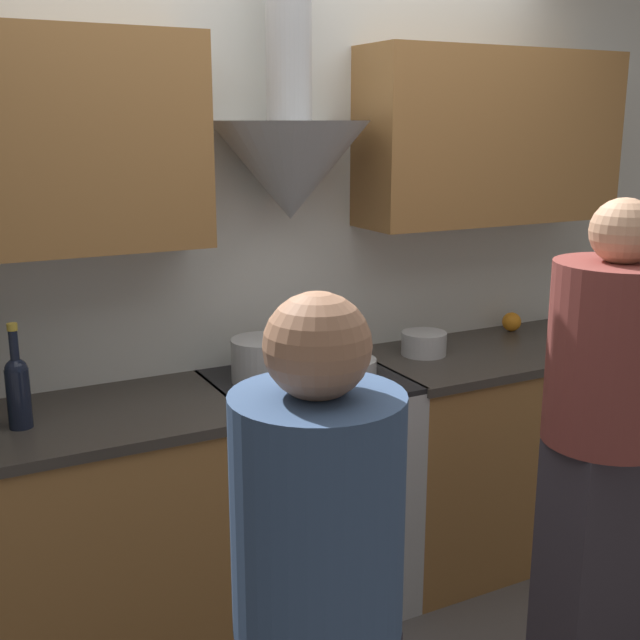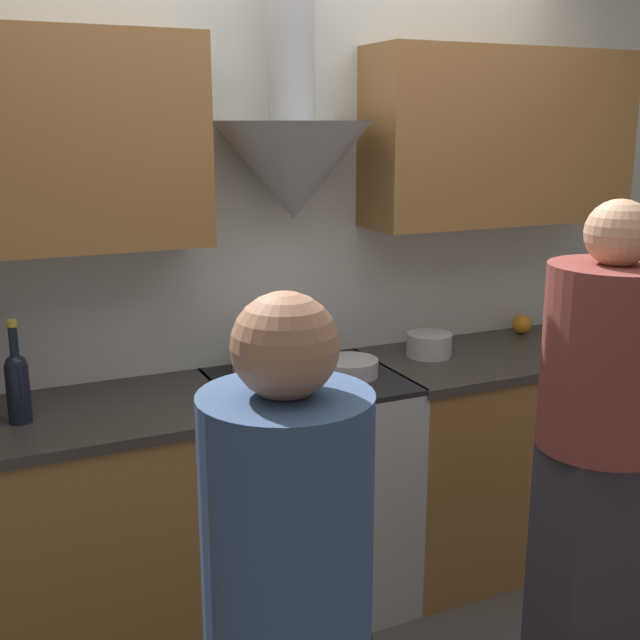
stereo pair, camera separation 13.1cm
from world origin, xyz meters
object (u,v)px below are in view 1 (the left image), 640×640
object	(u,v)px
orange_fruit	(512,322)
person_foreground_left	(317,622)
stove_range	(308,492)
mixing_bowl	(347,367)
saucepan	(424,343)
wine_bottle_8	(18,388)
stock_pot	(263,360)
person_foreground_right	(604,451)

from	to	relation	value
orange_fruit	person_foreground_left	bearing A→B (deg)	-140.33
stove_range	mixing_bowl	xyz separation A→B (m)	(0.16, -0.03, 0.49)
stove_range	saucepan	xyz separation A→B (m)	(0.57, 0.07, 0.51)
wine_bottle_8	mixing_bowl	bearing A→B (deg)	-0.41
stock_pot	person_foreground_right	distance (m)	1.22
person_foreground_left	wine_bottle_8	bearing A→B (deg)	108.52
wine_bottle_8	saucepan	distance (m)	1.60
wine_bottle_8	stock_pot	xyz separation A→B (m)	(0.86, 0.07, -0.05)
saucepan	person_foreground_left	bearing A→B (deg)	-131.64
wine_bottle_8	mixing_bowl	distance (m)	1.18
stock_pot	person_foreground_right	world-z (taller)	person_foreground_right
stock_pot	orange_fruit	size ratio (longest dim) A/B	2.72
stove_range	saucepan	distance (m)	0.77
orange_fruit	saucepan	distance (m)	0.59
orange_fruit	stock_pot	bearing A→B (deg)	-173.64
stove_range	person_foreground_left	size ratio (longest dim) A/B	0.60
stock_pot	orange_fruit	xyz separation A→B (m)	(1.30, 0.15, -0.04)
saucepan	person_foreground_left	world-z (taller)	person_foreground_left
stock_pot	person_foreground_left	size ratio (longest dim) A/B	0.15
stock_pot	person_foreground_left	distance (m)	1.39
person_foreground_left	mixing_bowl	bearing A→B (deg)	58.20
stove_range	wine_bottle_8	size ratio (longest dim) A/B	2.75
stove_range	person_foreground_left	xyz separation A→B (m)	(-0.61, -1.25, 0.39)
stove_range	saucepan	size ratio (longest dim) A/B	4.99
orange_fruit	person_foreground_left	world-z (taller)	person_foreground_left
stock_pot	person_foreground_left	world-z (taller)	person_foreground_left
orange_fruit	stove_range	bearing A→B (deg)	-170.11
person_foreground_right	mixing_bowl	bearing A→B (deg)	109.97
orange_fruit	saucepan	size ratio (longest dim) A/B	0.47
mixing_bowl	person_foreground_right	size ratio (longest dim) A/B	0.13
wine_bottle_8	person_foreground_left	size ratio (longest dim) A/B	0.22
stock_pot	saucepan	distance (m)	0.73
wine_bottle_8	person_foreground_right	world-z (taller)	person_foreground_right
wine_bottle_8	stock_pot	world-z (taller)	wine_bottle_8
person_foreground_left	saucepan	bearing A→B (deg)	48.36
person_foreground_right	wine_bottle_8	bearing A→B (deg)	147.82
stove_range	person_foreground_left	distance (m)	1.45
saucepan	person_foreground_right	size ratio (longest dim) A/B	0.11
mixing_bowl	saucepan	world-z (taller)	saucepan
stock_pot	person_foreground_right	bearing A→B (deg)	-57.55
saucepan	person_foreground_right	world-z (taller)	person_foreground_right
mixing_bowl	person_foreground_left	size ratio (longest dim) A/B	0.14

